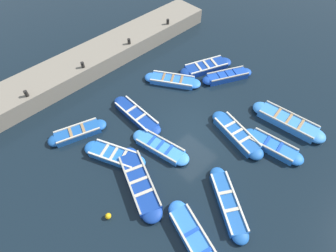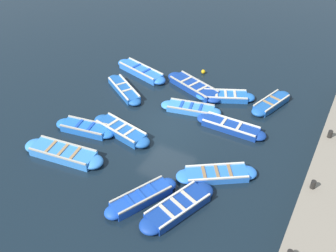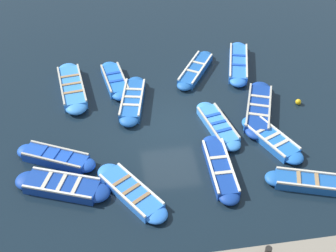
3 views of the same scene
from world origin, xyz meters
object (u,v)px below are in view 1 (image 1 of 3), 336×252
boat_end_of_row (197,243)px  bollard_south (168,22)px  boat_broadside (272,146)px  boat_outer_right (237,134)px  boat_near_quay (288,121)px  boat_bow_out (206,67)px  boat_far_corner (114,155)px  bollard_mid_south (129,41)px  boat_mid_row (78,132)px  buoy_orange_near (108,216)px  boat_inner_gap (160,147)px  bollard_mid_north (83,65)px  boat_alongside (172,80)px  boat_stern_in (227,76)px  bollard_north (26,94)px  boat_drifting (228,203)px  boat_tucked (136,115)px  boat_outer_left (139,182)px

boat_end_of_row → bollard_south: size_ratio=11.34×
boat_broadside → boat_outer_right: 1.84m
boat_near_quay → boat_end_of_row: boat_near_quay is taller
boat_bow_out → boat_far_corner: bearing=-81.1°
boat_broadside → bollard_mid_south: bearing=-178.2°
boat_near_quay → boat_mid_row: boat_near_quay is taller
boat_near_quay → buoy_orange_near: bearing=-104.2°
boat_inner_gap → bollard_mid_north: (-7.01, 0.21, 1.07)m
boat_alongside → boat_inner_gap: size_ratio=1.02×
boat_near_quay → boat_stern_in: size_ratio=1.25×
boat_alongside → bollard_mid_north: 5.48m
bollard_north → boat_outer_right: bearing=36.2°
boat_near_quay → boat_mid_row: bearing=-130.2°
boat_mid_row → boat_outer_right: (5.87, 5.92, 0.02)m
boat_broadside → boat_end_of_row: (0.49, -6.18, 0.01)m
boat_mid_row → bollard_mid_north: bearing=140.8°
boat_bow_out → bollard_north: bearing=-114.7°
boat_drifting → boat_bow_out: 9.22m
boat_bow_out → boat_drifting: bearing=-43.2°
boat_near_quay → bollard_mid_north: bearing=-151.0°
boat_far_corner → buoy_orange_near: (2.25, -2.00, -0.03)m
boat_far_corner → boat_mid_row: boat_mid_row is taller
boat_far_corner → boat_inner_gap: size_ratio=0.98×
boat_bow_out → boat_inner_gap: bearing=-68.6°
boat_outer_right → boat_alongside: bearing=174.0°
boat_end_of_row → bollard_mid_south: 12.85m
boat_tucked → boat_bow_out: size_ratio=0.98×
boat_outer_left → boat_mid_row: size_ratio=1.30×
bollard_mid_south → bollard_south: 3.53m
boat_broadside → boat_outer_right: bearing=-158.2°
boat_tucked → boat_outer_right: boat_outer_right is taller
boat_near_quay → bollard_south: bollard_south is taller
boat_bow_out → boat_outer_left: bearing=-68.7°
boat_inner_gap → bollard_north: bollard_north is taller
boat_alongside → boat_tucked: (0.68, -3.47, 0.01)m
boat_far_corner → bollard_north: bollard_north is taller
boat_outer_right → boat_drifting: bearing=-58.7°
bollard_north → boat_mid_row: bearing=13.6°
boat_drifting → boat_near_quay: size_ratio=0.82×
boat_outer_left → boat_bow_out: bearing=111.3°
boat_bow_out → boat_inner_gap: 6.92m
bollard_north → boat_outer_left: bearing=9.5°
boat_end_of_row → buoy_orange_near: (-3.35, -1.88, -0.07)m
boat_near_quay → bollard_mid_north: 12.17m
boat_broadside → bollard_mid_south: (-10.91, -0.35, 1.04)m
boat_tucked → bollard_mid_north: bearing=-176.4°
bollard_north → bollard_south: bearing=90.0°
boat_near_quay → boat_bow_out: size_ratio=1.11×
boat_mid_row → bollard_mid_south: (-3.33, 6.26, 1.05)m
bollard_north → bollard_mid_north: size_ratio=1.00×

